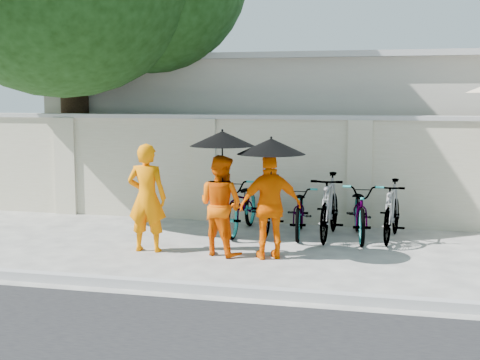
# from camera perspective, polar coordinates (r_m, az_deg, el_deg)

# --- Properties ---
(ground) EXTENTS (80.00, 80.00, 0.00)m
(ground) POSITION_cam_1_polar(r_m,az_deg,el_deg) (10.13, -2.52, -6.75)
(ground) COLOR beige
(kerb) EXTENTS (40.00, 0.16, 0.12)m
(kerb) POSITION_cam_1_polar(r_m,az_deg,el_deg) (8.55, -5.75, -9.00)
(kerb) COLOR #A3A3A3
(kerb) RESTS_ON ground
(compound_wall) EXTENTS (20.00, 0.30, 2.00)m
(compound_wall) POSITION_cam_1_polar(r_m,az_deg,el_deg) (12.84, 5.76, 0.71)
(compound_wall) COLOR beige
(compound_wall) RESTS_ON ground
(building_behind) EXTENTS (14.00, 6.00, 3.20)m
(building_behind) POSITION_cam_1_polar(r_m,az_deg,el_deg) (16.48, 11.09, 4.13)
(building_behind) COLOR #B3AF9E
(building_behind) RESTS_ON ground
(monk_left) EXTENTS (0.64, 0.44, 1.71)m
(monk_left) POSITION_cam_1_polar(r_m,az_deg,el_deg) (10.58, -7.95, -1.51)
(monk_left) COLOR #FF7F00
(monk_left) RESTS_ON ground
(monk_center) EXTENTS (0.92, 0.83, 1.55)m
(monk_center) POSITION_cam_1_polar(r_m,az_deg,el_deg) (10.26, -1.66, -2.16)
(monk_center) COLOR #EA5602
(monk_center) RESTS_ON ground
(parasol_center) EXTENTS (0.99, 0.99, 1.04)m
(parasol_center) POSITION_cam_1_polar(r_m,az_deg,el_deg) (10.06, -1.52, 3.55)
(parasol_center) COLOR black
(parasol_center) RESTS_ON ground
(monk_right) EXTENTS (1.01, 0.73, 1.59)m
(monk_right) POSITION_cam_1_polar(r_m,az_deg,el_deg) (10.01, 2.62, -2.27)
(monk_right) COLOR #FD6800
(monk_right) RESTS_ON ground
(parasol_right) EXTENTS (1.02, 1.02, 0.92)m
(parasol_right) POSITION_cam_1_polar(r_m,az_deg,el_deg) (9.82, 2.68, 2.89)
(parasol_right) COLOR black
(parasol_right) RESTS_ON ground
(bike_0) EXTENTS (0.69, 1.95, 1.02)m
(bike_0) POSITION_cam_1_polar(r_m,az_deg,el_deg) (11.96, 0.21, -2.10)
(bike_0) COLOR slate
(bike_0) RESTS_ON ground
(bike_1) EXTENTS (0.50, 1.72, 1.03)m
(bike_1) POSITION_cam_1_polar(r_m,az_deg,el_deg) (11.90, 2.73, -2.13)
(bike_1) COLOR slate
(bike_1) RESTS_ON ground
(bike_2) EXTENTS (0.79, 1.80, 0.91)m
(bike_2) POSITION_cam_1_polar(r_m,az_deg,el_deg) (11.76, 5.16, -2.55)
(bike_2) COLOR slate
(bike_2) RESTS_ON ground
(bike_3) EXTENTS (0.60, 1.88, 1.12)m
(bike_3) POSITION_cam_1_polar(r_m,az_deg,el_deg) (11.55, 7.64, -2.24)
(bike_3) COLOR slate
(bike_3) RESTS_ON ground
(bike_4) EXTENTS (0.90, 1.96, 1.00)m
(bike_4) POSITION_cam_1_polar(r_m,az_deg,el_deg) (11.60, 10.25, -2.57)
(bike_4) COLOR slate
(bike_4) RESTS_ON ground
(bike_5) EXTENTS (0.68, 1.76, 1.03)m
(bike_5) POSITION_cam_1_polar(r_m,az_deg,el_deg) (11.59, 12.84, -2.56)
(bike_5) COLOR slate
(bike_5) RESTS_ON ground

